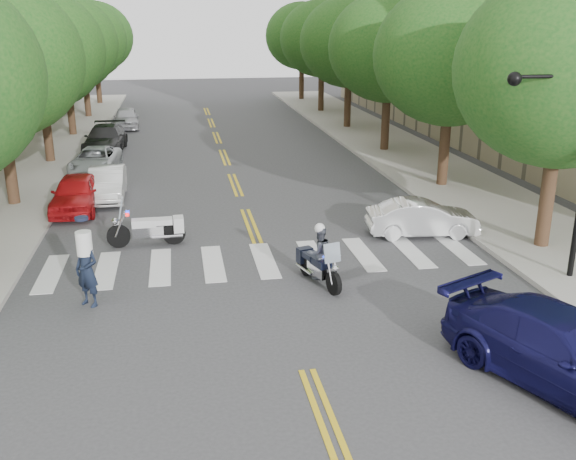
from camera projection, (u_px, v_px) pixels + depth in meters
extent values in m
plane|color=#38383A|center=(307.00, 370.00, 13.35)|extent=(140.00, 140.00, 0.00)
cube|color=#9E9991|center=(36.00, 162.00, 32.37)|extent=(5.00, 60.00, 0.15)
cube|color=#9E9991|center=(396.00, 150.00, 35.45)|extent=(5.00, 60.00, 0.15)
cylinder|color=#382316|center=(9.00, 165.00, 24.50)|extent=(0.44, 0.44, 3.32)
cylinder|color=#382316|center=(47.00, 131.00, 31.99)|extent=(0.44, 0.44, 3.32)
ellipsoid|color=#164E17|center=(38.00, 50.00, 30.77)|extent=(6.40, 6.40, 5.76)
cylinder|color=#382316|center=(71.00, 110.00, 39.48)|extent=(0.44, 0.44, 3.32)
ellipsoid|color=#164E17|center=(64.00, 44.00, 38.26)|extent=(6.40, 6.40, 5.76)
cylinder|color=#382316|center=(87.00, 95.00, 46.96)|extent=(0.44, 0.44, 3.32)
ellipsoid|color=#164E17|center=(81.00, 40.00, 45.74)|extent=(6.40, 6.40, 5.76)
cylinder|color=#382316|center=(98.00, 85.00, 54.45)|extent=(0.44, 0.44, 3.32)
ellipsoid|color=#164E17|center=(94.00, 37.00, 53.23)|extent=(6.40, 6.40, 5.76)
cylinder|color=#382316|center=(547.00, 199.00, 19.87)|extent=(0.44, 0.44, 3.32)
ellipsoid|color=#164E17|center=(564.00, 69.00, 18.65)|extent=(6.40, 6.40, 5.76)
cylinder|color=#382316|center=(444.00, 150.00, 27.36)|extent=(0.44, 0.44, 3.32)
ellipsoid|color=#164E17|center=(451.00, 55.00, 26.14)|extent=(6.40, 6.40, 5.76)
cylinder|color=#382316|center=(385.00, 122.00, 34.84)|extent=(0.44, 0.44, 3.32)
ellipsoid|color=#164E17|center=(389.00, 47.00, 33.62)|extent=(6.40, 6.40, 5.76)
cylinder|color=#382316|center=(348.00, 103.00, 42.33)|extent=(0.44, 0.44, 3.32)
ellipsoid|color=#164E17|center=(349.00, 42.00, 41.11)|extent=(6.40, 6.40, 5.76)
cylinder|color=#382316|center=(321.00, 91.00, 49.82)|extent=(0.44, 0.44, 3.32)
ellipsoid|color=#164E17|center=(322.00, 38.00, 48.60)|extent=(6.40, 6.40, 5.76)
cylinder|color=#382316|center=(301.00, 81.00, 57.30)|extent=(0.44, 0.44, 3.32)
ellipsoid|color=#164E17|center=(302.00, 36.00, 56.08)|extent=(6.40, 6.40, 5.76)
cylinder|color=black|center=(556.00, 76.00, 16.01)|extent=(2.40, 0.10, 0.10)
sphere|color=black|center=(515.00, 79.00, 15.84)|extent=(0.36, 0.36, 0.36)
cylinder|color=black|center=(334.00, 283.00, 16.93)|extent=(0.31, 0.66, 0.64)
cylinder|color=black|center=(307.00, 264.00, 18.22)|extent=(0.35, 0.67, 0.64)
cube|color=silver|center=(319.00, 269.00, 17.58)|extent=(0.53, 0.90, 0.30)
cube|color=black|center=(321.00, 262.00, 17.43)|extent=(0.52, 0.73, 0.21)
cube|color=black|center=(312.00, 256.00, 17.86)|extent=(0.51, 0.61, 0.15)
cube|color=black|center=(305.00, 255.00, 18.26)|extent=(0.48, 0.39, 0.43)
cube|color=#8C99A5|center=(332.00, 253.00, 16.78)|extent=(0.50, 0.27, 0.52)
cube|color=red|center=(333.00, 256.00, 17.02)|extent=(0.12, 0.12, 0.08)
cube|color=#0C26E5|center=(325.00, 258.00, 16.92)|extent=(0.12, 0.12, 0.08)
imported|color=#474C56|center=(319.00, 253.00, 17.43)|extent=(0.86, 0.75, 1.49)
sphere|color=silver|center=(320.00, 228.00, 17.21)|extent=(0.28, 0.28, 0.28)
cylinder|color=black|center=(119.00, 236.00, 20.44)|extent=(0.75, 0.18, 0.74)
cylinder|color=black|center=(174.00, 233.00, 20.78)|extent=(0.75, 0.22, 0.74)
cube|color=silver|center=(148.00, 231.00, 20.58)|extent=(0.99, 0.38, 0.35)
cube|color=silver|center=(144.00, 223.00, 20.48)|extent=(0.78, 0.42, 0.24)
cube|color=silver|center=(163.00, 221.00, 20.59)|extent=(0.61, 0.46, 0.17)
cube|color=silver|center=(179.00, 224.00, 20.72)|extent=(0.34, 0.49, 0.49)
cube|color=#8C99A5|center=(121.00, 208.00, 20.17)|extent=(0.19, 0.55, 0.60)
cube|color=red|center=(127.00, 215.00, 20.15)|extent=(0.11, 0.11, 0.09)
cube|color=#0C26E5|center=(127.00, 212.00, 20.39)|extent=(0.11, 0.11, 0.09)
imported|color=black|center=(87.00, 270.00, 16.11)|extent=(0.83, 0.79, 1.90)
imported|color=white|center=(422.00, 218.00, 21.50)|extent=(3.82, 1.69, 1.22)
imported|color=#100F40|center=(566.00, 352.00, 12.56)|extent=(4.13, 5.63, 1.52)
imported|color=red|center=(76.00, 193.00, 24.28)|extent=(1.72, 4.07, 1.37)
imported|color=silver|center=(107.00, 184.00, 25.86)|extent=(1.43, 3.93, 1.29)
imported|color=#ADB1B5|center=(95.00, 160.00, 30.39)|extent=(2.36, 4.42, 1.18)
imported|color=black|center=(105.00, 139.00, 35.03)|extent=(2.23, 5.08, 1.45)
imported|color=#A1A1A6|center=(126.00, 118.00, 42.76)|extent=(1.86, 4.10, 1.37)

